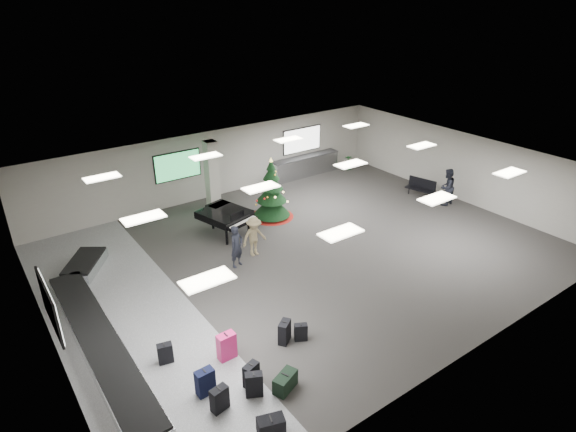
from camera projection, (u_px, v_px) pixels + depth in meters
ground at (307, 252)px, 18.30m from camera, size 18.00×18.00×0.00m
room_envelope at (289, 193)px, 17.59m from camera, size 18.02×14.02×3.21m
baggage_carousel at (96, 325)px, 14.02m from camera, size 2.28×9.71×0.43m
service_counter at (305, 166)px, 25.58m from camera, size 4.05×0.65×1.08m
suitcase_0 at (251, 375)px, 12.06m from camera, size 0.47×0.35×0.67m
suitcase_1 at (254, 384)px, 11.76m from camera, size 0.49×0.40×0.69m
pink_suitcase at (227, 346)px, 12.93m from camera, size 0.50×0.29×0.80m
suitcase_3 at (285, 332)px, 13.55m from camera, size 0.51×0.46×0.69m
navy_suitcase at (205, 382)px, 11.80m from camera, size 0.47×0.28×0.73m
suitcase_5 at (220, 399)px, 11.36m from camera, size 0.47×0.31×0.67m
green_duffel at (285, 382)px, 11.98m from camera, size 0.76×0.58×0.48m
suitcase_7 at (301, 332)px, 13.65m from camera, size 0.41×0.34×0.55m
suitcase_8 at (165, 353)px, 12.82m from camera, size 0.44×0.31×0.60m
black_duffel at (271, 425)px, 10.81m from camera, size 0.70×0.52×0.43m
christmas_tree at (272, 197)px, 20.78m from camera, size 1.91×1.91×2.73m
grand_piano at (226, 215)px, 19.33m from camera, size 2.06×2.40×1.18m
bench at (421, 187)px, 23.03m from camera, size 0.80×1.45×0.87m
traveler_a at (237, 246)px, 17.09m from camera, size 0.67×0.55×1.58m
traveler_b at (254, 237)px, 17.82m from camera, size 1.01×0.60×1.54m
traveler_bench at (447, 187)px, 21.98m from camera, size 0.92×0.76×1.74m
potted_plant_left at (268, 180)px, 24.09m from camera, size 0.56×0.55×0.79m
potted_plant_right at (349, 162)px, 26.55m from camera, size 0.62×0.62×0.79m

